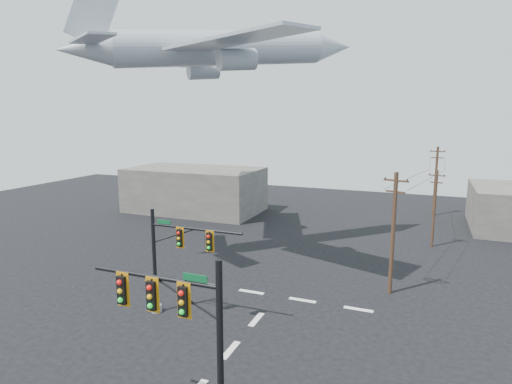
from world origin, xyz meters
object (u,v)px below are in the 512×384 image
at_px(signal_mast_near, 187,338).
at_px(utility_pole_b, 434,207).
at_px(signal_mast_far, 172,261).
at_px(utility_pole_c, 435,180).
at_px(utility_pole_a, 393,231).
at_px(airliner, 221,49).

distance_m(signal_mast_near, utility_pole_b, 33.33).
height_order(signal_mast_far, utility_pole_c, utility_pole_c).
bearing_deg(utility_pole_a, signal_mast_near, -92.21).
bearing_deg(utility_pole_a, utility_pole_c, 101.25).
bearing_deg(airliner, utility_pole_c, 7.54).
xyz_separation_m(utility_pole_b, airliner, (-18.76, -9.80, 14.93)).
distance_m(signal_mast_far, utility_pole_b, 28.02).
bearing_deg(signal_mast_far, utility_pole_a, 35.00).
relative_size(signal_mast_far, utility_pole_c, 0.78).
xyz_separation_m(utility_pole_a, utility_pole_b, (3.01, 13.71, -0.70)).
height_order(signal_mast_near, utility_pole_a, utility_pole_a).
relative_size(signal_mast_near, airliner, 0.34).
bearing_deg(signal_mast_far, airliner, 101.32).
xyz_separation_m(utility_pole_a, airliner, (-15.75, 3.90, 14.23)).
bearing_deg(airliner, utility_pole_a, -58.96).
xyz_separation_m(utility_pole_c, airliner, (-18.99, -24.82, 14.23)).
distance_m(signal_mast_near, airliner, 28.07).
relative_size(signal_mast_near, utility_pole_c, 0.85).
bearing_deg(airliner, signal_mast_near, -112.53).
height_order(signal_mast_far, airliner, airliner).
xyz_separation_m(utility_pole_a, utility_pole_c, (3.24, 28.72, -0.00)).
relative_size(utility_pole_b, airliner, 0.34).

